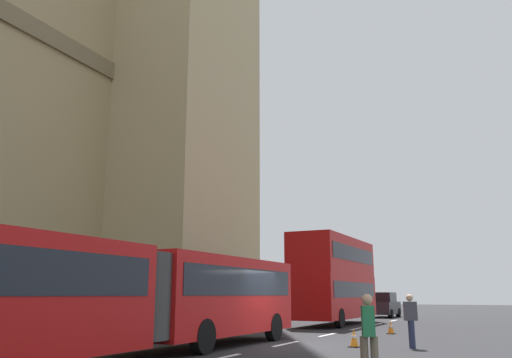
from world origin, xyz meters
The scene contains 9 objects.
ground_plane centered at (0.00, 0.00, 0.00)m, with size 160.00×160.00×0.00m, color #262628.
lane_centre_marking centered at (2.78, 0.00, 0.00)m, with size 34.40×0.16×0.01m.
articulated_bus centered at (-5.66, 1.99, 1.75)m, with size 17.00×2.54×2.90m.
double_decker_bus centered at (12.67, 2.00, 2.71)m, with size 9.27×2.54×4.90m.
sedan_lead centered at (23.80, 1.70, 0.91)m, with size 4.40×1.86×1.85m.
traffic_cone_west centered at (0.43, -2.45, 0.28)m, with size 0.36×0.36×0.58m.
traffic_cone_middle centered at (6.85, -2.31, 0.28)m, with size 0.36×0.36×0.58m.
pedestrian_near_cones centered at (-6.16, -4.59, 0.91)m, with size 0.46×0.36×1.69m.
pedestrian_by_kerb centered at (0.81, -4.23, 0.91)m, with size 0.37×0.46×1.69m.
Camera 1 is at (-16.87, -7.29, 1.68)m, focal length 36.28 mm.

